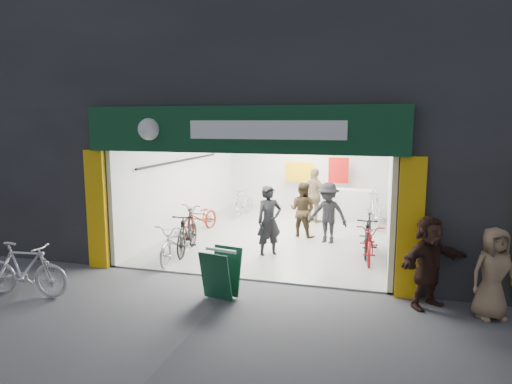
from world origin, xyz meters
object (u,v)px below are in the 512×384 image
at_px(bike_right_front, 368,235).
at_px(parked_bike, 25,269).
at_px(sandwich_board, 221,272).
at_px(bike_left_front, 176,242).
at_px(pedestrian_near, 493,273).

bearing_deg(bike_right_front, parked_bike, -141.63).
bearing_deg(sandwich_board, bike_left_front, 144.78).
height_order(bike_right_front, parked_bike, parked_bike).
xyz_separation_m(pedestrian_near, sandwich_board, (-4.55, -0.42, -0.27)).
bearing_deg(parked_bike, bike_right_front, -59.62).
xyz_separation_m(bike_left_front, pedestrian_near, (6.33, -1.42, 0.30)).
relative_size(parked_bike, pedestrian_near, 1.12).
distance_m(bike_left_front, parked_bike, 3.23).
relative_size(bike_left_front, sandwich_board, 1.95).
relative_size(bike_left_front, pedestrian_near, 1.15).
height_order(bike_right_front, sandwich_board, bike_right_front).
relative_size(bike_left_front, bike_right_front, 1.05).
relative_size(parked_bike, sandwich_board, 1.89).
bearing_deg(bike_right_front, pedestrian_near, -53.92).
distance_m(parked_bike, pedestrian_near, 8.18).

